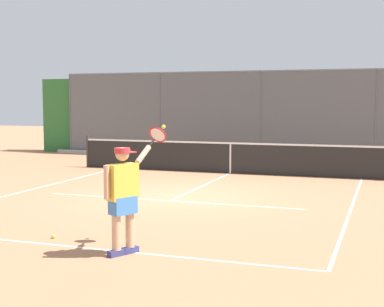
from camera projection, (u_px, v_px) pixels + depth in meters
name	position (u px, v px, depth m)	size (l,w,h in m)	color
ground_plane	(179.00, 197.00, 13.20)	(60.00, 60.00, 0.00)	#B27551
court_line_markings	(165.00, 203.00, 12.39)	(7.88, 9.37, 0.01)	white
fence_backdrop	(264.00, 118.00, 21.99)	(19.62, 1.37, 3.39)	#565B60
tennis_net	(230.00, 157.00, 17.44)	(10.12, 0.09, 1.07)	#2D2D2D
tennis_player	(124.00, 193.00, 8.20)	(0.57, 1.31, 1.87)	navy
tennis_ball_near_baseline	(53.00, 236.00, 9.23)	(0.07, 0.07, 0.07)	#C1D138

